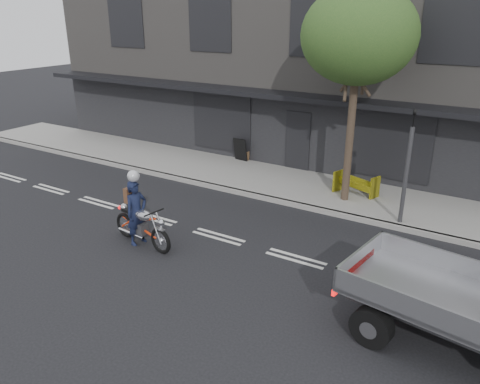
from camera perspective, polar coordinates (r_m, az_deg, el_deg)
name	(u,v)px	position (r m, az deg, el deg)	size (l,w,h in m)	color
ground	(219,237)	(13.29, -2.63, -5.46)	(80.00, 80.00, 0.00)	black
sidewalk	(291,185)	(17.03, 6.18, 0.91)	(32.00, 3.20, 0.15)	gray
kerb	(270,199)	(15.69, 3.66, -0.84)	(32.00, 0.20, 0.15)	gray
building_main	(358,58)	(22.23, 14.23, 15.61)	(26.00, 10.00, 8.00)	slate
street_tree	(359,36)	(14.72, 14.28, 17.97)	(3.40, 3.40, 6.74)	#382B21
traffic_light_pole	(406,174)	(14.08, 19.61, 2.12)	(0.12, 0.12, 3.50)	#2D2D30
motorcycle	(142,225)	(12.90, -11.89, -3.92)	(2.21, 0.64, 1.14)	black
rider	(137,213)	(12.87, -12.49, -2.49)	(0.66, 0.43, 1.80)	#121833
construction_barrier	(354,186)	(15.99, 13.74, 0.77)	(1.37, 0.55, 0.77)	yellow
sandwich_board	(240,150)	(19.26, 0.03, 5.19)	(0.60, 0.40, 0.95)	black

